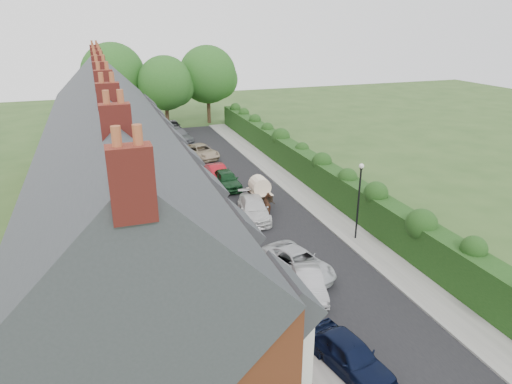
# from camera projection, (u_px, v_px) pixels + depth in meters

# --- Properties ---
(ground) EXTENTS (140.00, 140.00, 0.00)m
(ground) POSITION_uv_depth(u_px,v_px,m) (339.00, 280.00, 25.07)
(ground) COLOR #2D4C1E
(ground) RESTS_ON ground
(road) EXTENTS (6.00, 58.00, 0.02)m
(road) POSITION_uv_depth(u_px,v_px,m) (262.00, 208.00, 34.62)
(road) COLOR black
(road) RESTS_ON ground
(pavement_hedge_side) EXTENTS (2.20, 58.00, 0.12)m
(pavement_hedge_side) POSITION_uv_depth(u_px,v_px,m) (311.00, 200.00, 35.87)
(pavement_hedge_side) COLOR gray
(pavement_hedge_side) RESTS_ON ground
(pavement_house_side) EXTENTS (1.70, 58.00, 0.12)m
(pavement_house_side) POSITION_uv_depth(u_px,v_px,m) (213.00, 214.00, 33.41)
(pavement_house_side) COLOR gray
(pavement_house_side) RESTS_ON ground
(kerb_hedge_side) EXTENTS (0.18, 58.00, 0.13)m
(kerb_hedge_side) POSITION_uv_depth(u_px,v_px,m) (299.00, 202.00, 35.54)
(kerb_hedge_side) COLOR gray
(kerb_hedge_side) RESTS_ON ground
(kerb_house_side) EXTENTS (0.18, 58.00, 0.13)m
(kerb_house_side) POSITION_uv_depth(u_px,v_px,m) (223.00, 212.00, 33.66)
(kerb_house_side) COLOR gray
(kerb_house_side) RESTS_ON ground
(hedge) EXTENTS (2.10, 58.00, 2.85)m
(hedge) POSITION_uv_depth(u_px,v_px,m) (333.00, 179.00, 35.87)
(hedge) COLOR #143611
(hedge) RESTS_ON ground
(terrace_row) EXTENTS (9.05, 40.50, 11.50)m
(terrace_row) POSITION_uv_depth(u_px,v_px,m) (115.00, 170.00, 28.93)
(terrace_row) COLOR brown
(terrace_row) RESTS_ON ground
(garden_wall_row) EXTENTS (0.35, 40.35, 1.10)m
(garden_wall_row) POSITION_uv_depth(u_px,v_px,m) (202.00, 216.00, 32.08)
(garden_wall_row) COLOR maroon
(garden_wall_row) RESTS_ON ground
(lamppost) EXTENTS (0.32, 0.32, 5.16)m
(lamppost) POSITION_uv_depth(u_px,v_px,m) (359.00, 192.00, 28.48)
(lamppost) COLOR black
(lamppost) RESTS_ON ground
(tree_far_left) EXTENTS (7.14, 6.80, 9.29)m
(tree_far_left) POSITION_uv_depth(u_px,v_px,m) (168.00, 84.00, 57.59)
(tree_far_left) COLOR #332316
(tree_far_left) RESTS_ON ground
(tree_far_right) EXTENTS (7.98, 7.60, 10.31)m
(tree_far_right) POSITION_uv_depth(u_px,v_px,m) (210.00, 76.00, 61.00)
(tree_far_right) COLOR #332316
(tree_far_right) RESTS_ON ground
(tree_far_back) EXTENTS (8.40, 8.00, 10.82)m
(tree_far_back) POSITION_uv_depth(u_px,v_px,m) (117.00, 76.00, 58.08)
(tree_far_back) COLOR #332316
(tree_far_back) RESTS_ON ground
(car_navy) EXTENTS (2.48, 4.47, 1.44)m
(car_navy) POSITION_uv_depth(u_px,v_px,m) (350.00, 355.00, 18.42)
(car_navy) COLOR black
(car_navy) RESTS_ON ground
(car_silver_a) EXTENTS (2.18, 4.06, 1.27)m
(car_silver_a) POSITION_uv_depth(u_px,v_px,m) (308.00, 282.00, 23.64)
(car_silver_a) COLOR #98989C
(car_silver_a) RESTS_ON ground
(car_silver_b) EXTENTS (3.40, 5.26, 1.35)m
(car_silver_b) POSITION_uv_depth(u_px,v_px,m) (298.00, 262.00, 25.49)
(car_silver_b) COLOR silver
(car_silver_b) RESTS_ON ground
(car_white) EXTENTS (2.83, 5.18, 1.42)m
(car_white) POSITION_uv_depth(u_px,v_px,m) (254.00, 209.00, 32.65)
(car_white) COLOR silver
(car_white) RESTS_ON ground
(car_green) EXTENTS (1.91, 4.46, 1.50)m
(car_green) POSITION_uv_depth(u_px,v_px,m) (226.00, 179.00, 38.48)
(car_green) COLOR #103518
(car_green) RESTS_ON ground
(car_red) EXTENTS (1.78, 4.32, 1.39)m
(car_red) POSITION_uv_depth(u_px,v_px,m) (217.00, 173.00, 40.23)
(car_red) COLOR maroon
(car_red) RESTS_ON ground
(car_beige) EXTENTS (3.43, 5.33, 1.37)m
(car_beige) POSITION_uv_depth(u_px,v_px,m) (201.00, 151.00, 46.87)
(car_beige) COLOR tan
(car_beige) RESTS_ON ground
(car_grey) EXTENTS (3.42, 5.89, 1.61)m
(car_grey) POSITION_uv_depth(u_px,v_px,m) (178.00, 135.00, 52.83)
(car_grey) COLOR #56595D
(car_grey) RESTS_ON ground
(car_black) EXTENTS (1.96, 4.16, 1.38)m
(car_black) POSITION_uv_depth(u_px,v_px,m) (173.00, 126.00, 58.10)
(car_black) COLOR black
(car_black) RESTS_ON ground
(horse) EXTENTS (1.06, 1.90, 1.53)m
(horse) POSITION_uv_depth(u_px,v_px,m) (269.00, 206.00, 32.95)
(horse) COLOR #452819
(horse) RESTS_ON ground
(horse_cart) EXTENTS (1.49, 3.29, 2.37)m
(horse_cart) POSITION_uv_depth(u_px,v_px,m) (260.00, 189.00, 34.47)
(horse_cart) COLOR black
(horse_cart) RESTS_ON ground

